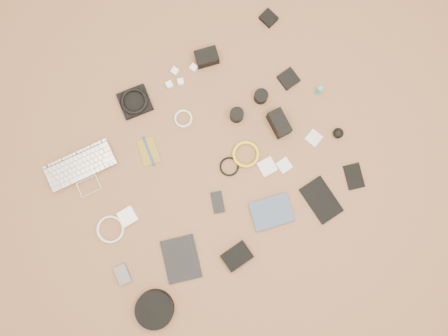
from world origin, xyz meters
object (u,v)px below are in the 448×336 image
tablet (181,259)px  phone (218,202)px  laptop (85,175)px  paperback (276,227)px  dslr_camera (207,57)px  headphone_case (155,309)px

tablet → phone: (0.30, 0.14, -0.00)m
laptop → phone: 0.68m
tablet → paperback: (0.48, -0.12, 0.00)m
laptop → phone: laptop is taller
dslr_camera → headphone_case: 1.27m
tablet → paperback: bearing=5.5°
laptop → tablet: 0.64m
tablet → paperback: 0.49m
dslr_camera → tablet: bearing=-113.2°
headphone_case → paperback: bearing=1.1°
tablet → phone: 0.33m
tablet → headphone_case: (-0.23, -0.13, 0.02)m
dslr_camera → phone: 0.73m
phone → headphone_case: headphone_case is taller
paperback → dslr_camera: bearing=5.6°
tablet → dslr_camera: bearing=69.7°
dslr_camera → paperback: 0.92m
dslr_camera → headphone_case: size_ratio=0.60×
paperback → phone: bearing=51.0°
tablet → laptop: bearing=126.1°
laptop → phone: (0.48, -0.47, -0.01)m
dslr_camera → tablet: dslr_camera is taller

